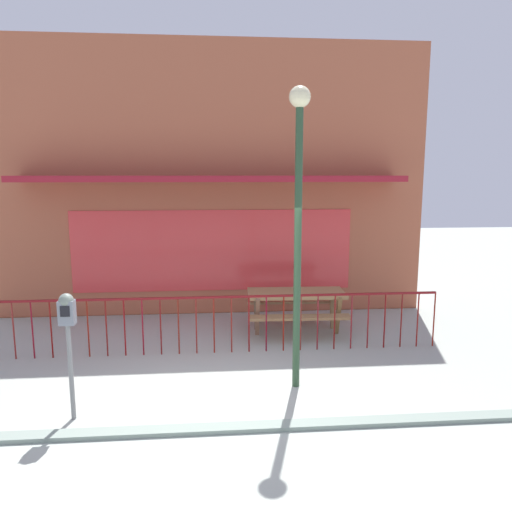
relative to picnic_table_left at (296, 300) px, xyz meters
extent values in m
plane|color=#9EA69B|center=(-1.53, -2.97, -0.61)|extent=(40.00, 40.00, 0.00)
cube|color=brown|center=(-1.53, 1.64, -0.61)|extent=(8.95, 0.54, 0.01)
cube|color=#A7563B|center=(-1.53, 1.64, 2.19)|extent=(8.95, 0.50, 5.60)
cube|color=#D83838|center=(-1.53, 1.38, 0.74)|extent=(5.82, 0.02, 1.70)
cube|color=maroon|center=(-1.53, 0.97, 2.23)|extent=(7.61, 0.84, 0.12)
cube|color=maroon|center=(-1.53, -0.98, 0.34)|extent=(7.52, 0.04, 0.04)
cylinder|color=maroon|center=(-4.72, -0.98, -0.14)|extent=(0.02, 0.02, 0.95)
cylinder|color=maroon|center=(-4.43, -0.98, -0.14)|extent=(0.02, 0.02, 0.95)
cylinder|color=maroon|center=(-4.14, -0.98, -0.14)|extent=(0.02, 0.02, 0.95)
cylinder|color=maroon|center=(-3.85, -0.98, -0.14)|extent=(0.02, 0.02, 0.95)
cylinder|color=maroon|center=(-3.56, -0.98, -0.14)|extent=(0.02, 0.02, 0.95)
cylinder|color=maroon|center=(-3.27, -0.98, -0.14)|extent=(0.02, 0.02, 0.95)
cylinder|color=maroon|center=(-2.98, -0.98, -0.14)|extent=(0.02, 0.02, 0.95)
cylinder|color=maroon|center=(-2.69, -0.98, -0.14)|extent=(0.02, 0.02, 0.95)
cylinder|color=maroon|center=(-2.40, -0.98, -0.14)|extent=(0.02, 0.02, 0.95)
cylinder|color=maroon|center=(-2.11, -0.98, -0.14)|extent=(0.02, 0.02, 0.95)
cylinder|color=maroon|center=(-1.82, -0.98, -0.14)|extent=(0.02, 0.02, 0.95)
cylinder|color=maroon|center=(-1.53, -0.98, -0.14)|extent=(0.02, 0.02, 0.95)
cylinder|color=maroon|center=(-1.24, -0.98, -0.14)|extent=(0.02, 0.02, 0.95)
cylinder|color=maroon|center=(-0.96, -0.98, -0.14)|extent=(0.02, 0.02, 0.95)
cylinder|color=maroon|center=(-0.67, -0.98, -0.14)|extent=(0.02, 0.02, 0.95)
cylinder|color=maroon|center=(-0.38, -0.98, -0.14)|extent=(0.02, 0.02, 0.95)
cylinder|color=maroon|center=(-0.09, -0.98, -0.14)|extent=(0.02, 0.02, 0.95)
cylinder|color=maroon|center=(0.20, -0.98, -0.14)|extent=(0.02, 0.02, 0.95)
cylinder|color=maroon|center=(0.49, -0.98, -0.14)|extent=(0.02, 0.02, 0.95)
cylinder|color=maroon|center=(0.78, -0.98, -0.14)|extent=(0.02, 0.02, 0.95)
cylinder|color=maroon|center=(1.07, -0.98, -0.14)|extent=(0.02, 0.02, 0.95)
cylinder|color=maroon|center=(1.36, -0.98, -0.14)|extent=(0.02, 0.02, 0.95)
cylinder|color=maroon|center=(1.65, -0.98, -0.14)|extent=(0.02, 0.02, 0.95)
cylinder|color=maroon|center=(1.94, -0.98, -0.14)|extent=(0.02, 0.02, 0.95)
cylinder|color=maroon|center=(2.23, -0.98, -0.14)|extent=(0.02, 0.02, 0.95)
cube|color=#9C764B|center=(0.00, 0.00, 0.13)|extent=(1.83, 0.83, 0.07)
cube|color=#986E45|center=(-0.02, -0.55, -0.17)|extent=(1.81, 0.33, 0.05)
cube|color=#9C724C|center=(0.02, 0.55, -0.17)|extent=(1.81, 0.33, 0.05)
cube|color=#8A5F46|center=(-0.75, -0.25, -0.24)|extent=(0.08, 0.35, 0.78)
cube|color=#7D6549|center=(-0.73, 0.31, -0.24)|extent=(0.08, 0.35, 0.78)
cube|color=olive|center=(0.73, -0.31, -0.24)|extent=(0.08, 0.35, 0.78)
cube|color=olive|center=(0.75, 0.25, -0.24)|extent=(0.08, 0.35, 0.78)
cylinder|color=slate|center=(-3.24, -3.05, -0.02)|extent=(0.06, 0.06, 1.19)
cube|color=slate|center=(-3.24, -3.05, 0.72)|extent=(0.18, 0.14, 0.29)
sphere|color=slate|center=(-3.24, -3.05, 0.87)|extent=(0.17, 0.17, 0.17)
cube|color=black|center=(-3.24, -3.12, 0.76)|extent=(0.11, 0.01, 0.13)
cylinder|color=#28432B|center=(-0.40, -2.36, 1.28)|extent=(0.10, 0.10, 3.78)
sphere|color=beige|center=(-0.40, -2.36, 3.29)|extent=(0.28, 0.28, 0.28)
cube|color=gray|center=(-1.53, -3.48, -0.61)|extent=(12.54, 0.20, 0.11)
camera|label=1|loc=(-1.51, -8.70, 2.32)|focal=34.07mm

